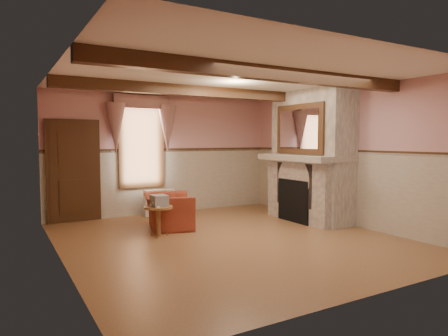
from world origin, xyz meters
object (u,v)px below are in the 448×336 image
bowl (305,153)px  oil_lamp (285,148)px  mantel_clock (282,149)px  side_table (158,221)px  armchair (168,211)px  radiator (159,203)px

bowl → oil_lamp: 0.68m
mantel_clock → bowl: bearing=-90.0°
side_table → bowl: 3.47m
armchair → mantel_clock: size_ratio=4.32×
side_table → oil_lamp: oil_lamp is taller
side_table → bowl: (3.26, -0.18, 1.18)m
bowl → mantel_clock: size_ratio=1.32×
side_table → mantel_clock: (3.26, 0.60, 1.25)m
armchair → mantel_clock: mantel_clock is taller
radiator → bowl: bowl is taller
side_table → armchair: bearing=52.9°
bowl → oil_lamp: (0.00, 0.67, 0.10)m
radiator → mantel_clock: size_ratio=2.92×
side_table → bowl: bowl is taller
side_table → radiator: size_ratio=0.79×
side_table → mantel_clock: bearing=10.5°
armchair → side_table: (-0.41, -0.54, -0.06)m
bowl → oil_lamp: size_ratio=1.13×
side_table → bowl: size_ratio=1.74×
side_table → radiator: 2.04m
oil_lamp → side_table: bearing=-171.4°
bowl → mantel_clock: mantel_clock is taller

